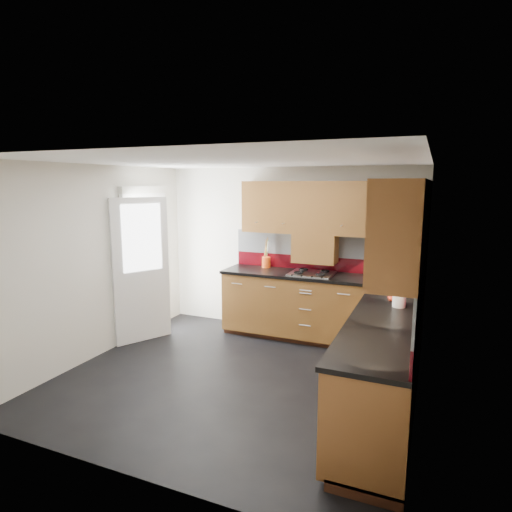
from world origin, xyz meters
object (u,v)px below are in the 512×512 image
at_px(utensil_pot, 266,261).
at_px(food_processor, 396,277).
at_px(gas_hob, 312,273).
at_px(toaster, 393,273).

bearing_deg(utensil_pot, food_processor, -17.73).
relative_size(gas_hob, utensil_pot, 1.30).
distance_m(gas_hob, utensil_pot, 0.79).
bearing_deg(gas_hob, utensil_pot, 164.12).
bearing_deg(toaster, utensil_pot, 175.64).
distance_m(gas_hob, toaster, 1.06).
distance_m(utensil_pot, toaster, 1.81).
bearing_deg(food_processor, gas_hob, 161.07).
relative_size(toaster, food_processor, 0.88).
xyz_separation_m(utensil_pot, toaster, (1.81, -0.14, -0.01)).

